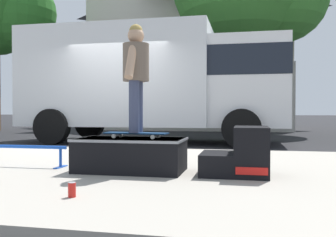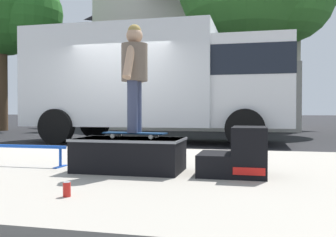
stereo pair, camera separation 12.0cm
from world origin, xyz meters
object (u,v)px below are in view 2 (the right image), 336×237
at_px(skater_kid, 134,69).
at_px(skateboard, 135,133).
at_px(grind_rail, 17,150).
at_px(street_tree_main, 6,5).
at_px(skate_box, 129,154).
at_px(box_truck, 158,79).
at_px(kicker_ramp, 239,155).
at_px(soda_can, 67,189).

bearing_deg(skater_kid, skateboard, 0.00).
height_order(grind_rail, street_tree_main, street_tree_main).
height_order(skate_box, skater_kid, skater_kid).
distance_m(grind_rail, skateboard, 1.70).
distance_m(skateboard, box_truck, 5.70).
relative_size(skate_box, kicker_ramp, 1.72).
height_order(skate_box, kicker_ramp, kicker_ramp).
distance_m(kicker_ramp, skateboard, 1.26).
xyz_separation_m(kicker_ramp, street_tree_main, (-10.21, 9.81, 5.04)).
distance_m(skate_box, skateboard, 0.25).
bearing_deg(skater_kid, soda_can, -95.78).
bearing_deg(soda_can, grind_rail, 135.54).
bearing_deg(street_tree_main, skateboard, -47.51).
bearing_deg(kicker_ramp, soda_can, -134.67).
height_order(kicker_ramp, skateboard, kicker_ramp).
xyz_separation_m(skate_box, grind_rail, (-1.62, 0.11, -0.00)).
bearing_deg(grind_rail, kicker_ramp, -2.17).
bearing_deg(grind_rail, soda_can, -44.46).
distance_m(skate_box, soda_can, 1.41).
bearing_deg(skater_kid, box_truck, 101.57).
bearing_deg(skate_box, soda_can, -93.29).
bearing_deg(skate_box, grind_rail, 176.09).
xyz_separation_m(grind_rail, skateboard, (1.68, -0.10, 0.25)).
bearing_deg(kicker_ramp, skate_box, 179.98).
relative_size(skateboard, skater_kid, 0.61).
bearing_deg(street_tree_main, skater_kid, -47.51).
relative_size(kicker_ramp, box_truck, 0.11).
xyz_separation_m(kicker_ramp, box_truck, (-2.36, 5.49, 1.35)).
height_order(kicker_ramp, soda_can, kicker_ramp).
bearing_deg(skate_box, box_truck, 100.91).
bearing_deg(skate_box, skater_kid, 12.45).
bearing_deg(street_tree_main, kicker_ramp, -43.85).
xyz_separation_m(grind_rail, soda_can, (1.54, -1.51, -0.15)).
height_order(soda_can, street_tree_main, street_tree_main).
relative_size(skate_box, skateboard, 1.63).
bearing_deg(grind_rail, box_truck, 84.04).
height_order(skateboard, soda_can, skateboard).
bearing_deg(kicker_ramp, skateboard, 179.35).
xyz_separation_m(skateboard, street_tree_main, (-8.97, 9.79, 4.81)).
distance_m(grind_rail, box_truck, 5.58).
bearing_deg(grind_rail, street_tree_main, 126.93).
relative_size(skater_kid, box_truck, 0.19).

